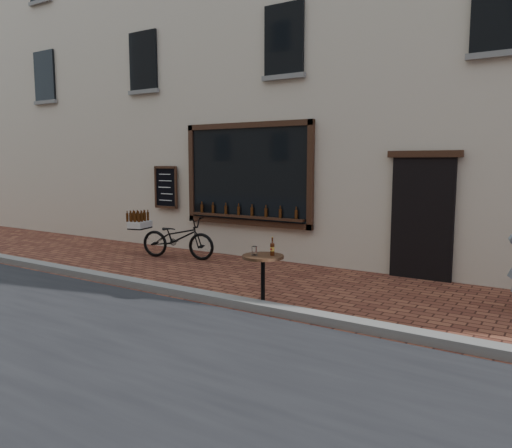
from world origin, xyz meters
The scene contains 5 objects.
ground centered at (0.00, 0.00, 0.00)m, with size 90.00×90.00×0.00m, color #53261B.
kerb centered at (0.00, 0.20, 0.06)m, with size 90.00×0.25×0.12m, color slate.
shop_building centered at (0.00, 6.50, 5.00)m, with size 28.00×6.20×10.00m.
cargo_bicycle centered at (-3.15, 2.50, 0.47)m, with size 2.10×1.00×0.98m.
bistro_table centered at (0.47, 0.35, 0.56)m, with size 0.61×0.61×1.04m.
Camera 1 is at (4.25, -5.65, 2.12)m, focal length 35.00 mm.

